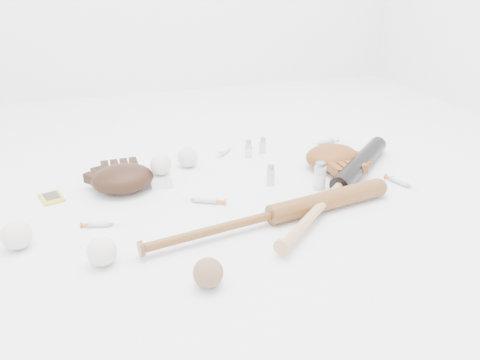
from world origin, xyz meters
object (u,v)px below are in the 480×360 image
object	(u,v)px
bat_dark	(340,185)
glove_dark	(123,178)
bat_wood	(273,215)
pedestal	(162,180)

from	to	relation	value
bat_dark	glove_dark	bearing A→B (deg)	118.49
bat_wood	pedestal	bearing A→B (deg)	117.15
glove_dark	bat_dark	bearing A→B (deg)	-21.24
glove_dark	pedestal	world-z (taller)	glove_dark
bat_dark	glove_dark	size ratio (longest dim) A/B	3.73
pedestal	bat_wood	bearing A→B (deg)	-53.98
glove_dark	bat_wood	bearing A→B (deg)	-43.25
bat_dark	pedestal	bearing A→B (deg)	113.97
bat_dark	pedestal	size ratio (longest dim) A/B	13.00
glove_dark	pedestal	size ratio (longest dim) A/B	3.49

